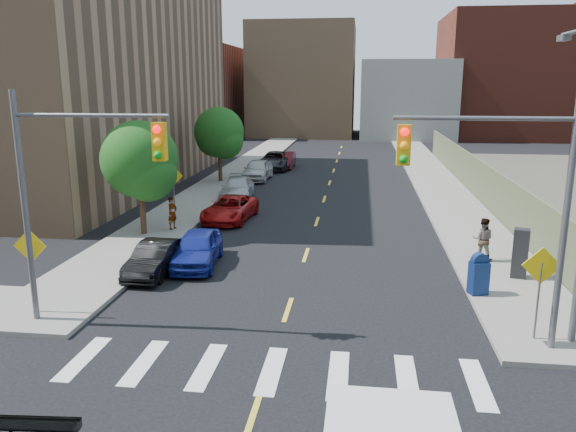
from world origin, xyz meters
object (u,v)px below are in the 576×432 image
(parked_car_silver, at_px, (237,188))
(parked_car_grey, at_px, (275,161))
(pedestrian_east, at_px, (483,239))
(parked_car_white, at_px, (257,170))
(parked_car_maroon, at_px, (285,160))
(mailbox, at_px, (479,274))
(parked_car_red, at_px, (230,209))
(parked_car_blue, at_px, (197,248))
(parked_car_black, at_px, (155,258))
(pedestrian_west, at_px, (172,213))
(payphone, at_px, (520,253))

(parked_car_silver, xyz_separation_m, parked_car_grey, (0.51, 12.65, 0.07))
(pedestrian_east, bearing_deg, parked_car_white, -42.34)
(parked_car_maroon, height_order, mailbox, mailbox)
(parked_car_red, xyz_separation_m, mailbox, (10.93, -9.78, 0.21))
(parked_car_blue, bearing_deg, parked_car_black, -141.96)
(parked_car_silver, relative_size, parked_car_grey, 0.86)
(parked_car_white, height_order, pedestrian_west, pedestrian_west)
(parked_car_black, xyz_separation_m, parked_car_maroon, (1.25, 28.13, 0.06))
(parked_car_black, height_order, pedestrian_west, pedestrian_west)
(parked_car_blue, xyz_separation_m, parked_car_red, (-0.43, 7.57, -0.06))
(parked_car_blue, bearing_deg, payphone, -6.81)
(parked_car_maroon, distance_m, pedestrian_west, 22.15)
(parked_car_blue, xyz_separation_m, pedestrian_west, (-2.69, 4.91, 0.25))
(parked_car_maroon, distance_m, parked_car_grey, 1.22)
(payphone, height_order, pedestrian_east, payphone)
(parked_car_red, relative_size, mailbox, 3.22)
(parked_car_blue, distance_m, parked_car_white, 20.43)
(parked_car_silver, relative_size, mailbox, 3.20)
(parked_car_blue, relative_size, pedestrian_east, 2.37)
(parked_car_maroon, xyz_separation_m, mailbox, (10.55, -29.12, 0.17))
(parked_car_silver, distance_m, pedestrian_east, 17.20)
(parked_car_maroon, height_order, pedestrian_east, pedestrian_east)
(parked_car_silver, relative_size, pedestrian_east, 2.65)
(mailbox, bearing_deg, parked_car_blue, 150.18)
(mailbox, height_order, pedestrian_west, pedestrian_west)
(pedestrian_west, distance_m, pedestrian_east, 14.45)
(parked_car_blue, relative_size, parked_car_maroon, 1.00)
(parked_car_blue, distance_m, parked_car_black, 1.79)
(mailbox, bearing_deg, parked_car_grey, 93.95)
(parked_car_red, xyz_separation_m, parked_car_white, (-0.87, 12.83, 0.13))
(parked_car_red, xyz_separation_m, payphone, (12.75, -7.87, 0.43))
(parked_car_grey, bearing_deg, parked_car_white, -92.75)
(parked_car_black, distance_m, parked_car_silver, 14.53)
(parked_car_black, distance_m, payphone, 13.66)
(parked_car_red, height_order, parked_car_white, parked_car_white)
(parked_car_grey, relative_size, payphone, 2.90)
(parked_car_blue, xyz_separation_m, parked_car_grey, (-0.79, 25.94, 0.04))
(parked_car_silver, height_order, parked_car_maroon, parked_car_maroon)
(parked_car_white, bearing_deg, pedestrian_west, -93.74)
(pedestrian_east, bearing_deg, parked_car_red, -12.91)
(parked_car_blue, relative_size, mailbox, 2.85)
(mailbox, bearing_deg, parked_car_maroon, 92.01)
(parked_car_blue, height_order, pedestrian_east, pedestrian_east)
(parked_car_black, bearing_deg, parked_car_grey, 90.06)
(parked_car_silver, height_order, pedestrian_west, pedestrian_west)
(parked_car_blue, distance_m, pedestrian_east, 11.53)
(parked_car_red, height_order, pedestrian_east, pedestrian_east)
(parked_car_red, distance_m, parked_car_grey, 18.38)
(parked_car_black, xyz_separation_m, pedestrian_east, (12.70, 2.93, 0.40))
(mailbox, xyz_separation_m, pedestrian_west, (-13.19, 7.13, 0.10))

